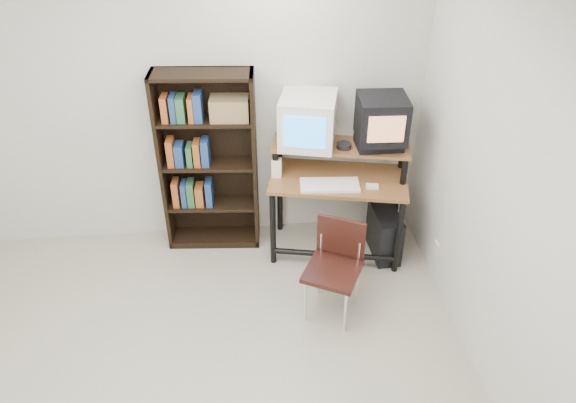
{
  "coord_description": "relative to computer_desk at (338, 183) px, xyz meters",
  "views": [
    {
      "loc": [
        0.46,
        -2.22,
        3.15
      ],
      "look_at": [
        0.79,
        1.1,
        0.87
      ],
      "focal_mm": 35.0,
      "sensor_mm": 36.0,
      "label": 1
    }
  ],
  "objects": [
    {
      "name": "back_wall",
      "position": [
        -1.25,
        0.38,
        0.62
      ],
      "size": [
        4.0,
        0.01,
        2.6
      ],
      "primitive_type": "cube",
      "color": "beige",
      "rests_on": "floor"
    },
    {
      "name": "right_wall",
      "position": [
        0.75,
        -1.62,
        0.62
      ],
      "size": [
        0.01,
        4.0,
        2.6
      ],
      "primitive_type": "cube",
      "color": "beige",
      "rests_on": "floor"
    },
    {
      "name": "computer_desk",
      "position": [
        0.0,
        0.0,
        0.0
      ],
      "size": [
        1.2,
        0.77,
        0.98
      ],
      "rotation": [
        0.0,
        0.0,
        -0.21
      ],
      "color": "brown",
      "rests_on": "floor"
    },
    {
      "name": "crt_monitor",
      "position": [
        -0.24,
        0.17,
        0.5
      ],
      "size": [
        0.52,
        0.52,
        0.41
      ],
      "rotation": [
        0.0,
        0.0,
        -0.24
      ],
      "color": "white",
      "rests_on": "computer_desk"
    },
    {
      "name": "vcr",
      "position": [
        0.31,
        0.03,
        0.33
      ],
      "size": [
        0.36,
        0.26,
        0.08
      ],
      "primitive_type": "cube",
      "rotation": [
        0.0,
        0.0,
        0.01
      ],
      "color": "black",
      "rests_on": "computer_desk"
    },
    {
      "name": "crt_tv",
      "position": [
        0.32,
        0.03,
        0.55
      ],
      "size": [
        0.39,
        0.39,
        0.35
      ],
      "rotation": [
        0.0,
        0.0,
        -0.05
      ],
      "color": "black",
      "rests_on": "vcr"
    },
    {
      "name": "cd_spindle",
      "position": [
        0.04,
        0.04,
        0.32
      ],
      "size": [
        0.15,
        0.15,
        0.05
      ],
      "primitive_type": "cylinder",
      "rotation": [
        0.0,
        0.0,
        -0.36
      ],
      "color": "#26262B",
      "rests_on": "computer_desk"
    },
    {
      "name": "keyboard",
      "position": [
        -0.1,
        -0.13,
        0.06
      ],
      "size": [
        0.48,
        0.25,
        0.03
      ],
      "primitive_type": "cube",
      "rotation": [
        0.0,
        0.0,
        -0.08
      ],
      "color": "white",
      "rests_on": "computer_desk"
    },
    {
      "name": "mousepad",
      "position": [
        0.24,
        -0.18,
        0.05
      ],
      "size": [
        0.27,
        0.25,
        0.01
      ],
      "primitive_type": "cube",
      "rotation": [
        0.0,
        0.0,
        -0.41
      ],
      "color": "black",
      "rests_on": "computer_desk"
    },
    {
      "name": "mouse",
      "position": [
        0.24,
        -0.19,
        0.06
      ],
      "size": [
        0.11,
        0.07,
        0.03
      ],
      "primitive_type": "cube",
      "rotation": [
        0.0,
        0.0,
        -0.16
      ],
      "color": "white",
      "rests_on": "mousepad"
    },
    {
      "name": "desk_speaker",
      "position": [
        -0.5,
        0.06,
        0.13
      ],
      "size": [
        0.09,
        0.09,
        0.17
      ],
      "primitive_type": "cube",
      "rotation": [
        0.0,
        0.0,
        -0.18
      ],
      "color": "white",
      "rests_on": "computer_desk"
    },
    {
      "name": "pc_tower",
      "position": [
        0.41,
        -0.1,
        -0.47
      ],
      "size": [
        0.22,
        0.46,
        0.42
      ],
      "primitive_type": "cube",
      "rotation": [
        0.0,
        0.0,
        0.04
      ],
      "color": "black",
      "rests_on": "floor"
    },
    {
      "name": "school_chair",
      "position": [
        -0.13,
        -0.72,
        -0.21
      ],
      "size": [
        0.52,
        0.52,
        0.77
      ],
      "rotation": [
        0.0,
        0.0,
        -0.47
      ],
      "color": "black",
      "rests_on": "floor"
    },
    {
      "name": "bookshelf",
      "position": [
        -1.05,
        0.23,
        0.14
      ],
      "size": [
        0.81,
        0.33,
        1.59
      ],
      "rotation": [
        0.0,
        0.0,
        -0.08
      ],
      "color": "black",
      "rests_on": "floor"
    },
    {
      "name": "wall_outlet",
      "position": [
        0.73,
        -0.47,
        -0.38
      ],
      "size": [
        0.02,
        0.08,
        0.12
      ],
      "primitive_type": "cube",
      "color": "beige",
      "rests_on": "right_wall"
    }
  ]
}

